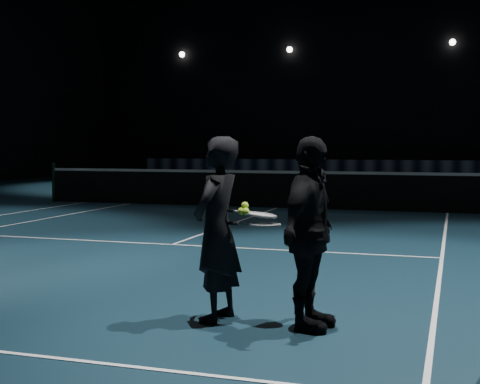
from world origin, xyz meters
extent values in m
plane|color=#0C242E|center=(0.00, 0.00, 0.00)|extent=(36.00, 36.00, 0.00)
plane|color=black|center=(0.00, 18.00, 5.00)|extent=(30.00, 0.00, 30.00)
cylinder|color=black|center=(-6.40, 0.00, 0.55)|extent=(0.10, 0.10, 1.10)
cube|color=black|center=(0.00, 0.00, 0.45)|extent=(12.80, 0.02, 0.86)
cube|color=white|center=(0.00, 0.00, 0.92)|extent=(12.80, 0.03, 0.07)
cube|color=black|center=(0.00, 15.50, 0.45)|extent=(22.00, 0.15, 0.90)
imported|color=black|center=(2.24, -10.49, 0.83)|extent=(0.46, 0.65, 1.66)
imported|color=black|center=(3.09, -10.52, 0.83)|extent=(0.53, 1.02, 1.66)
camera|label=1|loc=(4.26, -16.09, 1.58)|focal=50.00mm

